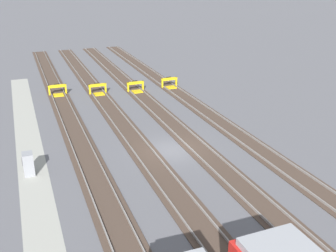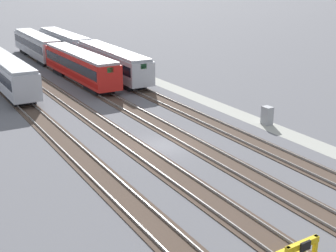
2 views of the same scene
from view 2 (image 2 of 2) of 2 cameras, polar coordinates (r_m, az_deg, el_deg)
name	(u,v)px [view 2 (image 2 of 2)]	position (r m, az deg, el deg)	size (l,w,h in m)	color
ground_plane	(164,146)	(36.10, -0.51, -2.44)	(400.00, 400.00, 0.00)	#5B5B60
service_walkway	(265,125)	(41.87, 11.77, 0.14)	(54.00, 2.00, 0.01)	#9E9E93
rail_track_nearest	(230,132)	(39.48, 7.60, -0.69)	(90.00, 2.23, 0.21)	#47382D
rail_track_near_inner	(187,141)	(37.13, 2.36, -1.78)	(90.00, 2.24, 0.21)	#47382D
rail_track_middle	(139,150)	(35.14, -3.54, -2.99)	(90.00, 2.24, 0.21)	#47382D
rail_track_far_inner	(85,162)	(33.59, -10.07, -4.30)	(90.00, 2.23, 0.21)	#47382D
subway_car_front_row_left_inner	(37,45)	(75.40, -15.71, 9.48)	(18.05, 3.20, 3.70)	#ADAFB7
subway_car_front_row_centre	(7,73)	(55.44, -19.05, 6.15)	(18.01, 2.89, 3.70)	#ADAFB7
subway_car_front_row_right_inner	(112,62)	(59.18, -6.83, 7.74)	(18.07, 3.28, 3.70)	#ADAFB7
subway_car_front_row_rightmost	(80,65)	(57.66, -10.70, 7.27)	(18.03, 3.01, 3.70)	red
subway_car_back_row_leftmost	(64,43)	(76.43, -12.55, 9.83)	(18.03, 3.03, 3.70)	#ADAFB7
bumper_stop_middle_track	(297,251)	(23.19, 15.50, -14.47)	(1.36, 2.01, 1.22)	gold
electrical_cabinet	(267,116)	(41.84, 12.00, 1.26)	(0.90, 0.73, 1.60)	gray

